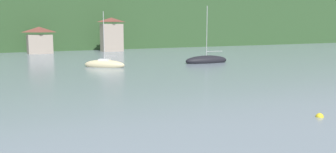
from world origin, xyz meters
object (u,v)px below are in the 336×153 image
Objects in this scene: shore_building_eastcentral at (112,35)px; shore_building_central at (40,41)px; sailboat_far_7 at (104,65)px; sailboat_far_0 at (206,60)px; mooring_buoy_near at (320,117)px.

shore_building_central is at bearing 179.24° from shore_building_eastcentral.
sailboat_far_7 is (-12.65, -32.61, -3.52)m from shore_building_eastcentral.
sailboat_far_0 reaches higher than sailboat_far_7.
sailboat_far_0 is at bearing -59.57° from shore_building_central.
shore_building_eastcentral is 34.69m from sailboat_far_0.
sailboat_far_0 is 16.61m from sailboat_far_7.
sailboat_far_7 is at bearing -111.19° from shore_building_eastcentral.
sailboat_far_7 is 16.81× the size of mooring_buoy_near.
shore_building_eastcentral is 16.09× the size of mooring_buoy_near.
shore_building_eastcentral is at bearing -79.90° from sailboat_far_0.
sailboat_far_0 reaches higher than shore_building_eastcentral.
shore_building_eastcentral is at bearing -69.19° from sailboat_far_7.
sailboat_far_7 is at bearing -83.49° from shore_building_central.
mooring_buoy_near is at bearing -84.45° from shore_building_central.
sailboat_far_0 is 35.78m from mooring_buoy_near.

